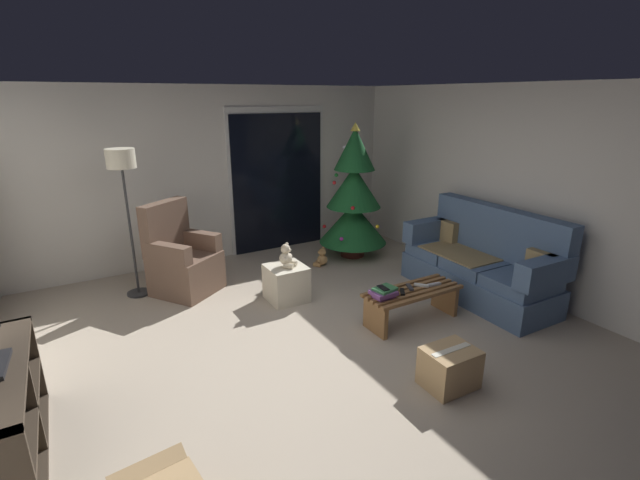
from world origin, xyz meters
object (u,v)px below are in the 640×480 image
Objects in this scene: remote_silver at (434,284)px; christmas_tree at (354,199)px; couch at (481,264)px; ottoman at (286,283)px; remote_black at (402,292)px; cardboard_box_taped_mid_floor at (449,368)px; teddy_bear_honey_by_tree at (322,258)px; coffee_table at (412,300)px; remote_white at (421,285)px; remote_graphite at (410,287)px; teddy_bear_cream at (287,257)px; book_stack at (384,293)px; floor_lamp at (123,173)px; armchair at (182,261)px; cell_phone at (383,288)px.

christmas_tree is (0.36, 2.10, 0.50)m from remote_silver.
couch is 12.54× the size of remote_silver.
christmas_tree is at bearing 29.82° from ottoman.
christmas_tree is at bearing -75.16° from remote_black.
remote_black reaches higher than cardboard_box_taped_mid_floor.
cardboard_box_taped_mid_floor reaches higher than teddy_bear_honey_by_tree.
cardboard_box_taped_mid_floor is (-0.49, -1.03, -0.08)m from coffee_table.
remote_black is (-0.29, -0.02, 0.00)m from remote_white.
coffee_table is 2.49× the size of cardboard_box_taped_mid_floor.
christmas_tree reaches higher than teddy_bear_honey_by_tree.
christmas_tree reaches higher than remote_graphite.
remote_graphite is (-1.19, -0.06, -0.01)m from couch.
teddy_bear_cream is 0.65× the size of cardboard_box_taped_mid_floor.
christmas_tree reaches higher than book_stack.
remote_white is 0.15m from remote_silver.
christmas_tree reaches higher than ottoman.
book_stack is 0.15× the size of floor_lamp.
book_stack is (-0.53, -0.02, 0.04)m from remote_white.
remote_black is at bearing -86.71° from remote_silver.
remote_graphite is at bearing -98.42° from remote_silver.
remote_graphite is 2.18m from christmas_tree.
book_stack is at bearing 141.77° from remote_white.
couch is 1.20m from coffee_table.
couch is 3.68m from armchair.
coffee_table is at bearing 64.53° from cardboard_box_taped_mid_floor.
remote_graphite is 0.08× the size of christmas_tree.
remote_white is (-1.05, -0.09, -0.01)m from couch.
couch is at bearing 34.12° from cardboard_box_taped_mid_floor.
armchair is 3.96× the size of teddy_bear_cream.
armchair reaches higher than teddy_bear_honey_by_tree.
coffee_table is 7.05× the size of remote_black.
remote_silver is at bearing -44.79° from ottoman.
cardboard_box_taped_mid_floor is (-0.76, -0.99, -0.22)m from remote_silver.
remote_silver is 0.35× the size of ottoman.
teddy_bear_cream is at bearing -35.40° from floor_lamp.
floor_lamp reaches higher than remote_silver.
floor_lamp reaches higher than armchair.
remote_white and remote_graphite have the same top height.
couch reaches higher than teddy_bear_honey_by_tree.
floor_lamp is (-2.59, 2.23, 1.12)m from remote_white.
teddy_bear_cream is (-0.93, 1.16, 0.30)m from coffee_table.
cell_phone is at bearing -86.35° from remote_silver.
floor_lamp reaches higher than ottoman.
remote_black reaches higher than teddy_bear_honey_by_tree.
armchair is 3.41m from cardboard_box_taped_mid_floor.
remote_white is (0.14, 0.02, 0.13)m from coffee_table.
remote_white is 3.59m from floor_lamp.
book_stack is 0.24× the size of armchair.
teddy_bear_cream is at bearing 114.89° from book_stack.
remote_graphite is 1.89m from teddy_bear_honey_by_tree.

